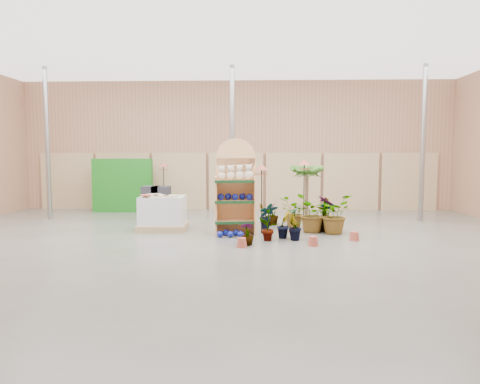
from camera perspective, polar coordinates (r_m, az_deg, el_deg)
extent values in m
cube|color=#53534D|center=(9.27, -2.20, -7.26)|extent=(15.00, 12.00, 0.10)
cube|color=white|center=(9.44, -2.30, 21.18)|extent=(15.00, 12.00, 0.10)
cube|color=#9B6E52|center=(15.11, -0.52, 6.20)|extent=(15.00, 0.10, 4.50)
cylinder|color=gray|center=(13.98, -24.30, 5.88)|extent=(0.14, 0.14, 4.50)
cylinder|color=gray|center=(13.44, 23.22, 5.98)|extent=(0.14, 0.14, 4.50)
cylinder|color=gray|center=(12.56, -1.05, 6.47)|extent=(0.14, 0.14, 4.50)
cube|color=tan|center=(16.41, -21.98, 1.37)|extent=(1.90, 0.06, 2.00)
cube|color=tan|center=(15.70, -15.29, 1.41)|extent=(1.90, 0.06, 2.00)
cube|color=tan|center=(15.22, -8.08, 1.43)|extent=(1.90, 0.06, 2.00)
cube|color=tan|center=(15.00, -0.54, 1.43)|extent=(1.90, 0.06, 2.00)
cube|color=tan|center=(15.04, 7.09, 1.40)|extent=(1.90, 0.06, 2.00)
cube|color=tan|center=(15.35, 14.56, 1.35)|extent=(1.90, 0.06, 2.00)
cube|color=tan|center=(15.90, 21.61, 1.28)|extent=(1.90, 0.06, 2.00)
cube|color=#E2A76E|center=(10.53, -0.58, -0.47)|extent=(0.98, 0.18, 1.84)
cylinder|color=#E2A76E|center=(10.48, -0.58, 4.53)|extent=(0.98, 0.18, 0.97)
cube|color=#E2A76E|center=(10.32, -0.65, -3.90)|extent=(0.98, 0.63, 0.04)
cube|color=#0F3819|center=(10.05, -0.72, -4.14)|extent=(0.93, 0.12, 0.06)
cube|color=#E2A76E|center=(10.26, -0.65, -1.22)|extent=(0.98, 0.63, 0.04)
cube|color=#0F3819|center=(9.99, -0.72, -1.38)|extent=(0.93, 0.12, 0.06)
cube|color=#E2A76E|center=(10.22, -0.65, 1.49)|extent=(0.98, 0.63, 0.04)
cube|color=#0F3819|center=(9.95, -0.73, 1.40)|extent=(0.93, 0.12, 0.06)
cube|color=#E2A76E|center=(10.30, -3.23, -1.80)|extent=(0.09, 0.54, 1.40)
cube|color=#E2A76E|center=(10.26, 1.94, -1.83)|extent=(0.09, 0.54, 1.40)
sphere|color=beige|center=(10.30, -2.44, 2.17)|extent=(0.19, 0.19, 0.19)
sphere|color=beige|center=(10.29, -2.44, 3.07)|extent=(0.15, 0.15, 0.15)
sphere|color=beige|center=(10.28, -1.24, 2.20)|extent=(0.21, 0.21, 0.21)
sphere|color=beige|center=(10.28, -1.24, 3.13)|extent=(0.15, 0.15, 0.15)
sphere|color=beige|center=(10.27, -0.03, 2.23)|extent=(0.22, 0.22, 0.22)
sphere|color=beige|center=(10.27, -0.03, 3.19)|extent=(0.15, 0.15, 0.15)
sphere|color=beige|center=(10.27, 1.17, 2.26)|extent=(0.23, 0.23, 0.23)
sphere|color=beige|center=(10.26, 1.17, 3.25)|extent=(0.15, 0.15, 0.15)
sphere|color=#0E198E|center=(10.25, -2.59, -0.66)|extent=(0.16, 0.16, 0.16)
sphere|color=#0E198E|center=(10.36, -1.58, -0.60)|extent=(0.16, 0.16, 0.16)
sphere|color=#0E198E|center=(10.23, -0.66, -0.67)|extent=(0.16, 0.16, 0.16)
sphere|color=#0E198E|center=(10.35, 0.33, -0.60)|extent=(0.16, 0.16, 0.16)
sphere|color=#0E198E|center=(10.22, 1.28, -0.67)|extent=(0.16, 0.16, 0.16)
sphere|color=#0E198E|center=(9.99, -2.68, -5.65)|extent=(0.15, 0.15, 0.15)
sphere|color=#0E198E|center=(10.22, -1.89, -5.41)|extent=(0.15, 0.15, 0.15)
sphere|color=#0E198E|center=(9.98, -1.30, -5.66)|extent=(0.15, 0.15, 0.15)
sphere|color=#0E198E|center=(10.20, -0.54, -5.42)|extent=(0.15, 0.15, 0.15)
sphere|color=#0E198E|center=(9.96, 0.09, -5.67)|extent=(0.15, 0.15, 0.15)
cube|color=tan|center=(11.20, -10.22, -4.57)|extent=(1.25, 1.06, 0.15)
cube|color=white|center=(11.14, -10.25, -2.37)|extent=(1.15, 0.95, 0.71)
cylinder|color=tan|center=(11.01, -11.74, -0.51)|extent=(0.41, 0.41, 0.04)
cylinder|color=tan|center=(10.95, -10.45, -0.52)|extent=(0.41, 0.41, 0.04)
cylinder|color=tan|center=(10.90, -9.14, -0.52)|extent=(0.41, 0.41, 0.04)
cylinder|color=tan|center=(11.31, -11.37, -0.37)|extent=(0.41, 0.41, 0.04)
cube|color=black|center=(12.89, -10.42, -2.56)|extent=(0.50, 0.50, 0.50)
cube|color=black|center=(12.83, -10.45, -0.35)|extent=(0.50, 0.50, 0.50)
cube|color=black|center=(12.95, -11.72, -2.55)|extent=(0.50, 0.50, 0.50)
cube|color=black|center=(12.90, -11.75, -0.34)|extent=(0.50, 0.50, 0.50)
cube|color=#186D18|center=(14.96, -15.37, 0.86)|extent=(2.00, 0.30, 1.80)
cylinder|color=gray|center=(12.08, -0.69, 1.08)|extent=(0.05, 0.05, 2.20)
cube|color=#AF000A|center=(12.01, -0.71, 5.35)|extent=(0.50, 0.03, 0.40)
cylinder|color=black|center=(10.40, 2.89, -1.61)|extent=(0.02, 0.02, 1.45)
cylinder|color=#9E4334|center=(10.34, 2.91, 2.39)|extent=(0.30, 0.30, 0.02)
cone|color=#9E4334|center=(10.34, 2.91, 3.33)|extent=(0.34, 0.34, 0.14)
cylinder|color=black|center=(11.12, 8.50, -0.96)|extent=(0.02, 0.02, 1.56)
cylinder|color=#9E4334|center=(11.07, 8.55, 3.06)|extent=(0.30, 0.30, 0.02)
cone|color=#9E4334|center=(11.07, 8.57, 3.94)|extent=(0.34, 0.34, 0.14)
cylinder|color=black|center=(13.79, -10.11, -0.09)|extent=(0.02, 0.02, 1.45)
cylinder|color=#9E4334|center=(13.75, -10.16, 2.93)|extent=(0.30, 0.30, 0.02)
cone|color=#9E4334|center=(13.75, -10.17, 3.64)|extent=(0.34, 0.34, 0.14)
cylinder|color=brown|center=(11.88, 8.86, -1.02)|extent=(0.10, 0.10, 1.38)
imported|color=#33631F|center=(9.57, 3.80, -3.96)|extent=(0.54, 0.47, 0.86)
imported|color=#33631F|center=(9.95, 5.82, -4.34)|extent=(0.39, 0.42, 0.62)
imported|color=#33631F|center=(10.70, 9.66, -2.84)|extent=(0.94, 1.02, 0.95)
imported|color=#33631F|center=(11.04, 11.37, -2.77)|extent=(0.66, 0.66, 0.90)
imported|color=#33631F|center=(11.62, 11.48, -2.88)|extent=(0.37, 0.25, 0.70)
imported|color=#33631F|center=(11.12, 3.29, -3.21)|extent=(0.40, 0.44, 0.67)
imported|color=#33631F|center=(11.43, 7.17, -2.71)|extent=(0.94, 0.95, 0.80)
imported|color=#33631F|center=(9.10, 0.98, -5.61)|extent=(0.28, 0.28, 0.49)
imported|color=#33631F|center=(9.82, 7.24, -3.93)|extent=(0.40, 0.49, 0.81)
imported|color=#33631F|center=(9.66, 7.32, -4.60)|extent=(0.35, 0.40, 0.63)
imported|color=#33631F|center=(10.69, 12.41, -2.88)|extent=(1.12, 1.14, 0.96)
imported|color=#33631F|center=(11.78, 4.31, -2.91)|extent=(0.35, 0.35, 0.61)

